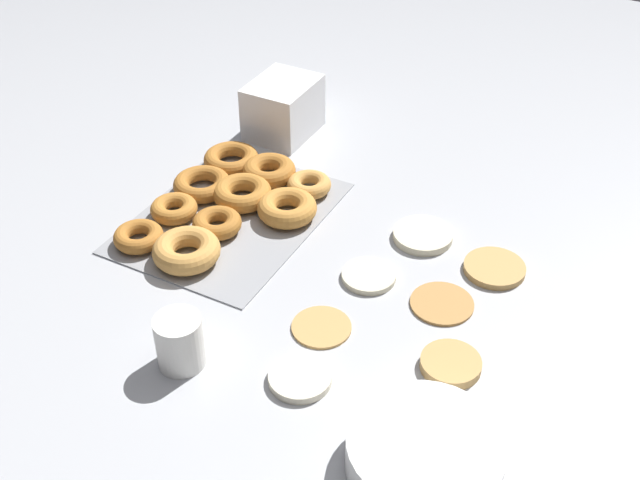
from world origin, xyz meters
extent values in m
plane|color=#B2B5BA|center=(0.00, 0.00, 0.00)|extent=(3.00, 3.00, 0.00)
cylinder|color=tan|center=(0.11, 0.21, 0.01)|extent=(0.09, 0.09, 0.02)
cylinder|color=beige|center=(-0.02, 0.02, 0.01)|extent=(0.09, 0.09, 0.01)
cylinder|color=tan|center=(0.12, 0.01, 0.00)|extent=(0.09, 0.09, 0.01)
cylinder|color=#B27F42|center=(-0.01, 0.15, 0.00)|extent=(0.10, 0.10, 0.01)
cylinder|color=beige|center=(-0.16, 0.06, 0.01)|extent=(0.11, 0.11, 0.01)
cylinder|color=beige|center=(0.23, 0.03, 0.01)|extent=(0.09, 0.09, 0.01)
cylinder|color=tan|center=(-0.14, 0.20, 0.01)|extent=(0.10, 0.10, 0.01)
cube|color=#93969B|center=(-0.05, -0.28, 0.00)|extent=(0.40, 0.31, 0.01)
torus|color=#AD6B28|center=(-0.20, -0.37, 0.02)|extent=(0.11, 0.11, 0.03)
torus|color=#AD6B28|center=(-0.10, -0.37, 0.02)|extent=(0.11, 0.11, 0.03)
torus|color=#B7752D|center=(-0.01, -0.37, 0.02)|extent=(0.09, 0.09, 0.03)
torus|color=#AD6B28|center=(0.09, -0.37, 0.02)|extent=(0.09, 0.09, 0.03)
torus|color=#AD6B28|center=(-0.19, -0.28, 0.02)|extent=(0.10, 0.10, 0.03)
torus|color=#B7752D|center=(-0.11, -0.28, 0.02)|extent=(0.11, 0.11, 0.03)
torus|color=#AD6B28|center=(-0.01, -0.27, 0.02)|extent=(0.09, 0.09, 0.03)
torus|color=#D19347|center=(0.09, -0.27, 0.02)|extent=(0.12, 0.12, 0.04)
torus|color=#D19347|center=(-0.19, -0.19, 0.02)|extent=(0.08, 0.08, 0.03)
torus|color=#C68438|center=(-0.10, -0.18, 0.02)|extent=(0.11, 0.11, 0.04)
cylinder|color=white|center=(0.29, 0.25, 0.03)|extent=(0.20, 0.20, 0.05)
cube|color=white|center=(-0.37, -0.35, 0.01)|extent=(0.15, 0.12, 0.02)
cube|color=white|center=(-0.37, -0.35, 0.03)|extent=(0.15, 0.12, 0.02)
cube|color=white|center=(-0.37, -0.35, 0.05)|extent=(0.15, 0.12, 0.02)
cube|color=white|center=(-0.37, -0.35, 0.07)|extent=(0.15, 0.12, 0.02)
cube|color=white|center=(-0.37, -0.35, 0.09)|extent=(0.15, 0.12, 0.02)
cube|color=white|center=(-0.37, -0.35, 0.11)|extent=(0.15, 0.12, 0.02)
cylinder|color=white|center=(0.28, -0.14, 0.04)|extent=(0.07, 0.07, 0.09)
camera|label=1|loc=(0.92, 0.43, 0.87)|focal=45.00mm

